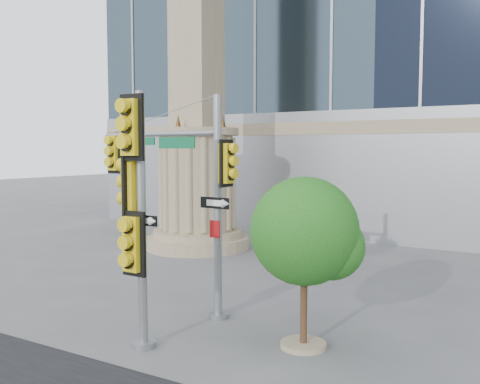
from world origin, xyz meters
The scene contains 5 objects.
ground centered at (0.00, 0.00, 0.00)m, with size 120.00×120.00×0.00m, color #545456.
monument centered at (-6.00, 9.00, 5.52)m, with size 4.40×4.40×16.60m.
main_signal_pole centered at (-1.05, 1.55, 3.43)m, with size 4.30×0.59×5.54m.
secondary_signal_pole centered at (-0.38, -1.12, 3.18)m, with size 0.92×0.70×5.42m.
street_tree centered at (2.65, 0.77, 2.41)m, with size 2.35×2.29×3.66m.
Camera 1 is at (7.14, -9.47, 4.22)m, focal length 40.00 mm.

